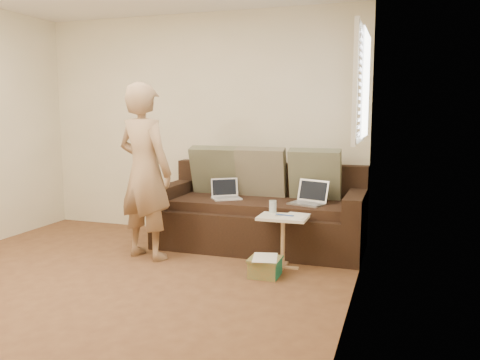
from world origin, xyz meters
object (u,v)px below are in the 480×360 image
Objects in this scene: sofa at (260,208)px; laptop_silver at (307,204)px; person at (145,172)px; striped_box at (265,267)px; side_table at (283,242)px; drinking_glass at (273,207)px; laptop_white at (227,199)px.

laptop_silver is at bearing -11.36° from sofa.
sofa is 6.43× the size of laptop_silver.
person is at bearing -143.35° from sofa.
sofa reaches higher than striped_box.
side_table is 0.36m from drinking_glass.
side_table is at bearing -57.03° from sofa.
person is at bearing 171.86° from striped_box.
person reaches higher than sofa.
person is 6.33× the size of striped_box.
person is 1.52m from striped_box.
laptop_white is 0.17× the size of person.
drinking_glass is at bearing -69.34° from laptop_white.
drinking_glass reaches higher than striped_box.
sofa is 0.55m from laptop_silver.
sofa reaches higher than laptop_silver.
drinking_glass is (-0.25, -0.40, 0.04)m from laptop_silver.
side_table is at bearing -161.27° from person.
laptop_silver is at bearing -37.01° from laptop_white.
striped_box is at bearing -70.98° from sofa.
laptop_white is 1.15m from striped_box.
laptop_silver is 0.20× the size of person.
drinking_glass is at bearing 137.48° from side_table.
person is 1.31m from drinking_glass.
drinking_glass reaches higher than side_table.
person reaches higher than laptop_silver.
laptop_silver is 2.85× the size of drinking_glass.
sofa is 1.02m from striped_box.
striped_box is at bearing -84.54° from drinking_glass.
laptop_white is at bearing -118.96° from person.
sofa is 4.43× the size of side_table.
person is 14.53× the size of drinking_glass.
laptop_silver is at bearing 76.66° from side_table.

